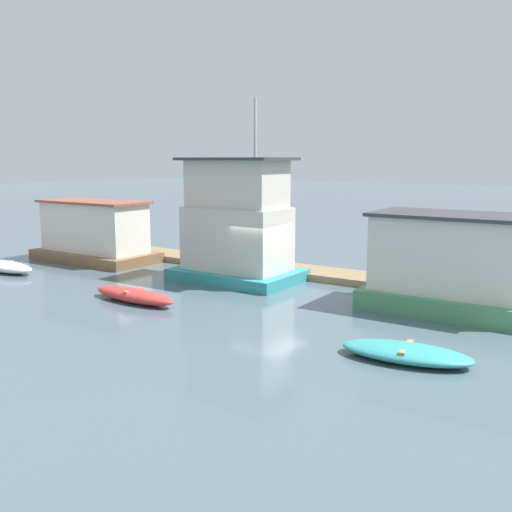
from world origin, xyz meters
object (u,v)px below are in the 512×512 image
(houseboat_brown, at_px, (95,233))
(houseboat_teal, at_px, (237,226))
(dinghy_white, at_px, (4,267))
(dinghy_teal, at_px, (406,353))
(dinghy_red, at_px, (134,295))
(houseboat_green, at_px, (453,265))

(houseboat_brown, height_order, houseboat_teal, houseboat_teal)
(houseboat_teal, height_order, dinghy_white, houseboat_teal)
(houseboat_brown, height_order, dinghy_teal, houseboat_brown)
(dinghy_white, height_order, dinghy_red, dinghy_red)
(dinghy_white, bearing_deg, houseboat_brown, 74.27)
(dinghy_white, bearing_deg, dinghy_red, -4.52)
(houseboat_green, xyz_separation_m, dinghy_red, (-9.96, -5.21, -1.33))
(dinghy_white, xyz_separation_m, dinghy_teal, (19.47, -1.24, -0.04))
(houseboat_teal, distance_m, dinghy_red, 5.69)
(dinghy_white, height_order, dinghy_teal, dinghy_white)
(houseboat_teal, relative_size, dinghy_white, 1.98)
(houseboat_green, bearing_deg, dinghy_red, -152.37)
(houseboat_brown, xyz_separation_m, houseboat_green, (17.86, 0.13, 0.16))
(houseboat_brown, bearing_deg, dinghy_red, -32.75)
(houseboat_green, distance_m, dinghy_teal, 5.90)
(dinghy_red, bearing_deg, houseboat_teal, 79.89)
(houseboat_brown, bearing_deg, houseboat_green, 0.41)
(houseboat_green, relative_size, dinghy_teal, 1.64)
(dinghy_white, xyz_separation_m, dinghy_red, (9.13, -0.72, 0.00))
(houseboat_green, bearing_deg, dinghy_teal, -86.16)
(houseboat_brown, xyz_separation_m, dinghy_teal, (18.25, -5.60, -1.22))
(houseboat_brown, xyz_separation_m, dinghy_white, (-1.23, -4.36, -1.18))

